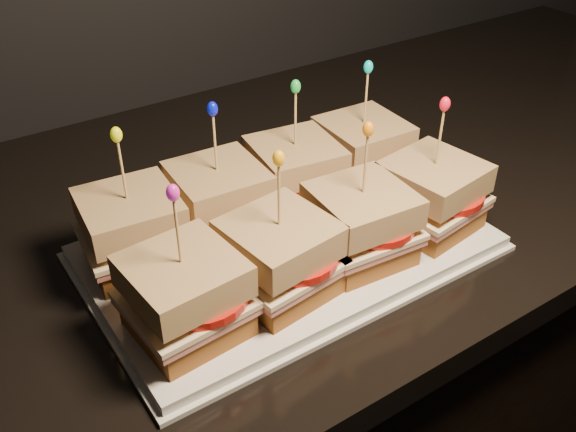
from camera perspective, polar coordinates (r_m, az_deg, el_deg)
granite_slab at (r=0.83m, az=-13.15°, el=-2.82°), size 2.46×0.72×0.04m
platter at (r=0.76m, az=-0.00°, el=-2.86°), size 0.45×0.28×0.02m
platter_rim at (r=0.77m, az=-0.00°, el=-3.21°), size 0.46×0.29×0.01m
sandwich_0_bread_bot at (r=0.74m, az=-13.36°, el=-3.07°), size 0.11×0.11×0.03m
sandwich_0_ham at (r=0.73m, az=-13.54°, el=-1.97°), size 0.12×0.11×0.01m
sandwich_0_cheese at (r=0.72m, az=-13.62°, el=-1.52°), size 0.12×0.12×0.01m
sandwich_0_tomato at (r=0.72m, az=-12.64°, el=-0.96°), size 0.10×0.10×0.01m
sandwich_0_bread_top at (r=0.71m, az=-13.93°, el=0.39°), size 0.11×0.11×0.03m
sandwich_0_pick at (r=0.68m, az=-14.47°, el=3.66°), size 0.00×0.00×0.09m
sandwich_0_frill at (r=0.66m, az=-15.02°, el=7.00°), size 0.01×0.01×0.02m
sandwich_1_bread_bot at (r=0.77m, az=-6.02°, el=-0.42°), size 0.10×0.10×0.03m
sandwich_1_ham at (r=0.76m, az=-6.10°, el=0.67°), size 0.11×0.11×0.01m
sandwich_1_cheese at (r=0.76m, az=-6.13°, el=1.11°), size 0.12×0.11×0.01m
sandwich_1_tomato at (r=0.75m, az=-5.14°, el=1.66°), size 0.10×0.10×0.01m
sandwich_1_bread_top at (r=0.74m, az=-6.26°, el=2.99°), size 0.11×0.11×0.03m
sandwich_1_pick at (r=0.72m, az=-6.50°, el=6.19°), size 0.00×0.00×0.09m
sandwich_1_frill at (r=0.70m, az=-6.73°, el=9.44°), size 0.01×0.01×0.02m
sandwich_2_bread_bot at (r=0.82m, az=0.61°, el=1.98°), size 0.11×0.11×0.03m
sandwich_2_ham at (r=0.81m, az=0.62°, el=3.04°), size 0.12×0.12×0.01m
sandwich_2_cheese at (r=0.80m, az=0.62°, el=3.46°), size 0.12×0.12×0.01m
sandwich_2_tomato at (r=0.80m, az=1.58°, el=3.98°), size 0.10×0.10×0.01m
sandwich_2_bread_top at (r=0.79m, az=0.64°, el=5.27°), size 0.11×0.11×0.03m
sandwich_2_pick at (r=0.77m, az=0.66°, el=8.35°), size 0.00×0.00×0.09m
sandwich_2_frill at (r=0.75m, az=0.68°, el=11.44°), size 0.01×0.01×0.02m
sandwich_3_bread_bot at (r=0.87m, az=6.48°, el=4.08°), size 0.10×0.10×0.03m
sandwich_3_ham at (r=0.87m, az=6.55°, el=5.09°), size 0.11×0.11×0.01m
sandwich_3_cheese at (r=0.86m, az=6.58°, el=5.49°), size 0.12×0.11×0.01m
sandwich_3_tomato at (r=0.86m, az=7.49°, el=5.97°), size 0.10×0.10×0.01m
sandwich_3_bread_top at (r=0.85m, az=6.71°, el=7.21°), size 0.11×0.11×0.03m
sandwich_3_pick at (r=0.83m, az=6.93°, el=10.11°), size 0.00×0.00×0.09m
sandwich_3_frill at (r=0.81m, az=7.15°, el=13.01°), size 0.01×0.01×0.02m
sandwich_4_bread_bot at (r=0.64m, az=-8.89°, el=-8.97°), size 0.11×0.11×0.03m
sandwich_4_ham at (r=0.63m, az=-9.03°, el=-7.81°), size 0.12×0.11×0.01m
sandwich_4_cheese at (r=0.63m, az=-9.09°, el=-7.33°), size 0.12×0.12×0.01m
sandwich_4_tomato at (r=0.62m, az=-7.91°, el=-6.74°), size 0.10×0.10×0.01m
sandwich_4_bread_top at (r=0.61m, az=-9.33°, el=-5.29°), size 0.11×0.11×0.03m
sandwich_4_pick at (r=0.58m, az=-9.76°, el=-1.71°), size 0.00×0.00×0.09m
sandwich_4_frill at (r=0.56m, az=-10.20°, el=2.04°), size 0.01×0.01×0.02m
sandwich_5_bread_bot at (r=0.68m, az=-0.74°, el=-5.61°), size 0.11×0.11×0.03m
sandwich_5_ham at (r=0.67m, az=-0.75°, el=-4.45°), size 0.12×0.12×0.01m
sandwich_5_cheese at (r=0.67m, az=-0.75°, el=-3.98°), size 0.12×0.12×0.01m
sandwich_5_tomato at (r=0.66m, az=0.39°, el=-3.38°), size 0.10×0.10×0.01m
sandwich_5_bread_top at (r=0.65m, az=-0.77°, el=-1.97°), size 0.11×0.11×0.03m
sandwich_5_pick at (r=0.62m, az=-0.81°, el=1.53°), size 0.00×0.00×0.09m
sandwich_5_frill at (r=0.60m, az=-0.84°, el=5.15°), size 0.01×0.01×0.02m
sandwich_6_bread_bot at (r=0.73m, az=6.34°, el=-2.56°), size 0.11×0.11×0.03m
sandwich_6_ham at (r=0.72m, az=6.43°, el=-1.44°), size 0.12×0.11×0.01m
sandwich_6_cheese at (r=0.72m, az=6.46°, el=-0.99°), size 0.12×0.12×0.01m
sandwich_6_tomato at (r=0.72m, az=7.54°, el=-0.42°), size 0.10×0.10×0.01m
sandwich_6_bread_top at (r=0.70m, az=6.61°, el=0.95°), size 0.11×0.11×0.03m
sandwich_6_pick at (r=0.68m, az=6.87°, el=4.28°), size 0.00×0.00×0.09m
sandwich_6_frill at (r=0.66m, az=7.14°, el=7.67°), size 0.01×0.01×0.02m
sandwich_7_bread_bot at (r=0.80m, az=12.37°, el=0.08°), size 0.11×0.11×0.03m
sandwich_7_ham at (r=0.79m, az=12.53°, el=1.15°), size 0.12×0.12×0.01m
sandwich_7_cheese at (r=0.78m, az=12.59°, el=1.58°), size 0.12×0.12×0.01m
sandwich_7_tomato at (r=0.78m, az=13.59°, el=2.10°), size 0.10×0.10×0.01m
sandwich_7_bread_top at (r=0.77m, az=12.86°, el=3.40°), size 0.11×0.11×0.03m
sandwich_7_pick at (r=0.75m, az=13.32°, el=6.51°), size 0.00×0.00×0.09m
sandwich_7_frill at (r=0.73m, az=13.79°, el=9.64°), size 0.01×0.01×0.02m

